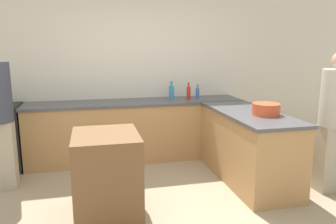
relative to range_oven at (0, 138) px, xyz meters
name	(u,v)px	position (x,y,z in m)	size (l,w,h in m)	color
ground_plane	(163,215)	(1.91, -1.81, -0.45)	(14.00, 14.00, 0.00)	tan
wall_back	(133,69)	(1.91, 0.34, 0.90)	(8.00, 0.06, 2.70)	silver
counter_back	(137,130)	(1.91, 0.00, 0.00)	(3.21, 0.65, 0.89)	tan
counter_peninsula	(247,146)	(3.17, -1.14, 0.00)	(0.69, 1.69, 0.89)	tan
range_oven	(0,138)	(0.00, 0.00, 0.00)	(0.60, 0.63, 0.90)	black
island_table	(107,176)	(1.37, -1.68, -0.02)	(0.64, 0.74, 0.86)	brown
mixing_bowl	(266,109)	(3.27, -1.36, 0.51)	(0.33, 0.33, 0.14)	#DB512D
hot_sauce_bottle	(188,93)	(2.71, -0.04, 0.55)	(0.06, 0.06, 0.26)	red
water_bottle_blue	(197,93)	(2.89, 0.05, 0.53)	(0.06, 0.06, 0.22)	#386BB7
dish_soap_bottle	(171,92)	(2.48, 0.10, 0.55)	(0.08, 0.08, 0.27)	#338CBF
person_at_peninsula	(335,118)	(3.99, -1.67, 0.43)	(0.37, 0.37, 1.64)	#ADA38E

